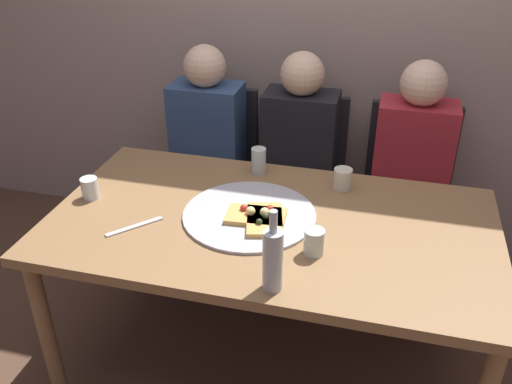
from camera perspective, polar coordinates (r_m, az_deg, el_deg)
The scene contains 18 objects.
ground_plane at distance 2.54m, azimuth 1.31°, elevation -17.34°, with size 8.00×8.00×0.00m, color #513828.
back_wall at distance 2.90m, azimuth 7.08°, elevation 18.37°, with size 6.00×0.10×2.60m, color gray.
dining_table at distance 2.10m, azimuth 1.52°, elevation -4.66°, with size 1.67×0.92×0.75m.
pizza_tray at distance 2.08m, azimuth -0.69°, elevation -2.37°, with size 0.51×0.51×0.01m, color #ADADB2.
pizza_slice_last at distance 2.04m, azimuth -0.08°, elevation -2.46°, with size 0.23×0.15×0.05m.
pizza_slice_extra at distance 2.02m, azimuth 0.91°, elevation -2.79°, with size 0.18×0.25×0.05m.
wine_bottle at distance 1.67m, azimuth 1.74°, elevation -6.96°, with size 0.06×0.06×0.28m.
tumbler_near at distance 1.87m, azimuth 6.04°, elevation -5.18°, with size 0.07×0.07×0.09m, color #B7C6BC.
tumbler_far at distance 2.28m, azimuth 8.98°, elevation 1.36°, with size 0.08×0.08×0.09m, color beige.
wine_glass at distance 2.28m, azimuth -16.86°, elevation 0.39°, with size 0.07×0.07×0.09m, color silver.
short_glass at distance 2.36m, azimuth 0.28°, elevation 3.26°, with size 0.06×0.06×0.11m, color #B7C6BC.
table_knife at distance 2.06m, azimuth -12.51°, elevation -3.53°, with size 0.22×0.02×0.01m, color #B7B7BC.
chair_left at distance 3.02m, azimuth -4.50°, elevation 3.14°, with size 0.44×0.44×0.90m.
chair_middle at distance 2.91m, azimuth 4.60°, elevation 2.07°, with size 0.44×0.44×0.90m.
chair_right at distance 2.88m, azimuth 15.41°, elevation 0.73°, with size 0.44×0.44×0.90m.
guest_in_sweater at distance 2.84m, azimuth -5.57°, elevation 4.13°, with size 0.36×0.56×1.17m.
guest_in_beanie at distance 2.72m, azimuth 4.12°, elevation 3.03°, with size 0.36×0.56×1.17m.
guest_by_wall at distance 2.69m, azimuth 15.71°, elevation 1.61°, with size 0.36×0.56×1.17m.
Camera 1 is at (0.38, -1.69, 1.86)m, focal length 38.54 mm.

